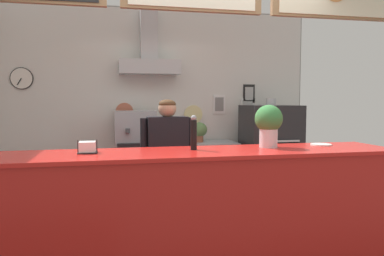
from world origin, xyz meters
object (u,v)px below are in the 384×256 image
pepper_grinder (194,133)px  napkin_holder (87,148)px  condiment_plate (321,145)px  potted_basil (162,133)px  pizza_oven (270,155)px  basil_vase (269,124)px  potted_sage (199,131)px  espresso_machine (135,128)px  shop_worker (168,162)px

pepper_grinder → napkin_holder: (-0.85, 0.00, -0.10)m
condiment_plate → potted_basil: bearing=118.3°
napkin_holder → pizza_oven: bearing=38.9°
napkin_holder → pepper_grinder: bearing=-0.0°
pizza_oven → basil_vase: (-0.87, -1.90, 0.58)m
potted_sage → espresso_machine: bearing=-177.9°
potted_sage → basil_vase: 2.20m
potted_sage → condiment_plate: potted_sage is taller
potted_sage → basil_vase: bearing=-87.3°
condiment_plate → potted_sage: bearing=106.5°
espresso_machine → pepper_grinder: 2.21m
potted_basil → napkin_holder: size_ratio=1.73×
shop_worker → espresso_machine: shop_worker is taller
pizza_oven → potted_sage: pizza_oven is taller
pepper_grinder → potted_sage: bearing=75.6°
potted_basil → espresso_machine: bearing=-172.9°
pizza_oven → pepper_grinder: pizza_oven is taller
shop_worker → potted_basil: (0.09, 1.11, 0.24)m
pizza_oven → pepper_grinder: 2.52m
shop_worker → napkin_holder: (-0.79, -1.12, 0.32)m
potted_basil → napkin_holder: napkin_holder is taller
pizza_oven → espresso_machine: (-1.89, 0.25, 0.41)m
pizza_oven → pepper_grinder: size_ratio=5.33×
potted_basil → potted_sage: bearing=-1.7°
shop_worker → espresso_machine: bearing=-75.6°
basil_vase → espresso_machine: bearing=115.4°
condiment_plate → espresso_machine: bearing=126.3°
pizza_oven → potted_basil: pizza_oven is taller
potted_basil → pepper_grinder: (-0.04, -2.22, 0.19)m
pizza_oven → potted_basil: bearing=168.8°
potted_basil → basil_vase: bearing=-73.9°
pizza_oven → shop_worker: size_ratio=1.01×
potted_basil → condiment_plate: size_ratio=1.40×
espresso_machine → potted_sage: espresso_machine is taller
potted_basil → basil_vase: basil_vase is taller
espresso_machine → basil_vase: basil_vase is taller
shop_worker → condiment_plate: size_ratio=8.11×
potted_basil → potted_sage: potted_sage is taller
shop_worker → espresso_machine: (-0.30, 1.06, 0.32)m
espresso_machine → basil_vase: 2.38m
pizza_oven → pepper_grinder: bearing=-128.6°
pizza_oven → espresso_machine: 1.95m
potted_basil → napkin_holder: bearing=-111.6°
espresso_machine → potted_sage: 0.92m
pepper_grinder → condiment_plate: bearing=3.1°
potted_sage → condiment_plate: 2.24m
condiment_plate → napkin_holder: size_ratio=1.24×
pizza_oven → shop_worker: bearing=-153.1°
potted_sage → potted_basil: bearing=178.3°
espresso_machine → shop_worker: bearing=-74.4°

